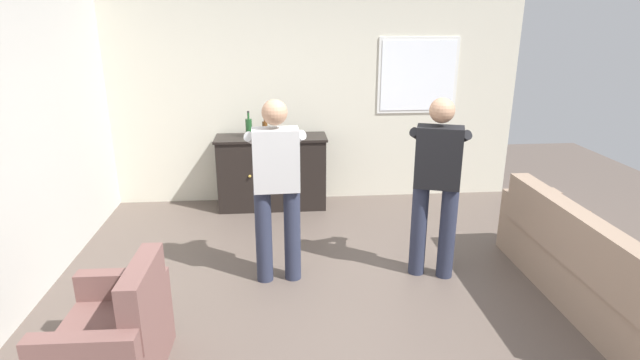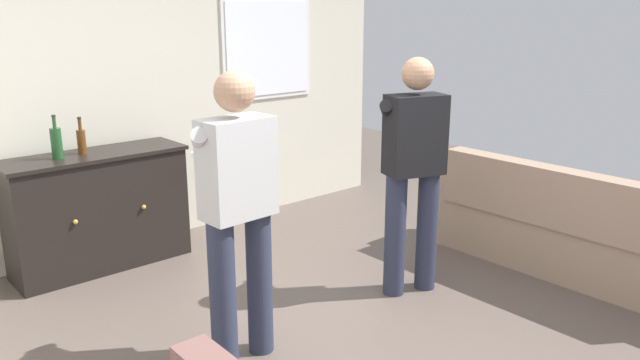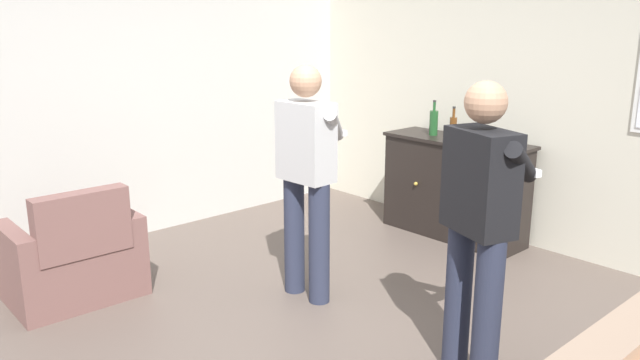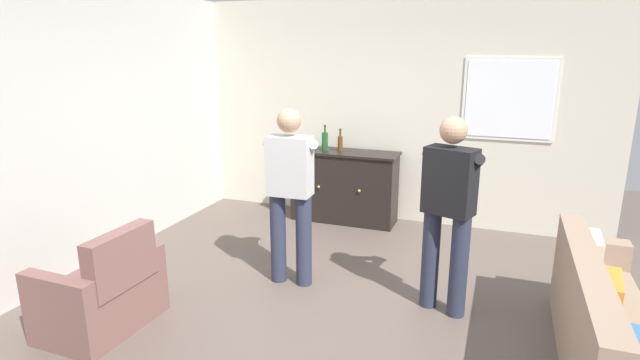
{
  "view_description": "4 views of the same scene",
  "coord_description": "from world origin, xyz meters",
  "px_view_note": "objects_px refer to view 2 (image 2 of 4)",
  "views": [
    {
      "loc": [
        -0.51,
        -3.74,
        2.34
      ],
      "look_at": [
        -0.15,
        0.4,
        0.97
      ],
      "focal_mm": 28.0,
      "sensor_mm": 36.0,
      "label": 1
    },
    {
      "loc": [
        -2.35,
        -2.33,
        1.99
      ],
      "look_at": [
        -0.1,
        0.23,
        1.05
      ],
      "focal_mm": 35.0,
      "sensor_mm": 36.0,
      "label": 2
    },
    {
      "loc": [
        2.65,
        -2.36,
        1.99
      ],
      "look_at": [
        -0.16,
        0.21,
        0.99
      ],
      "focal_mm": 35.0,
      "sensor_mm": 36.0,
      "label": 3
    },
    {
      "loc": [
        1.26,
        -3.63,
        2.2
      ],
      "look_at": [
        -0.17,
        0.25,
        1.1
      ],
      "focal_mm": 28.0,
      "sensor_mm": 36.0,
      "label": 4
    }
  ],
  "objects_px": {
    "sideboard_cabinet": "(99,210)",
    "person_standing_left": "(237,206)",
    "person_standing_right": "(413,165)",
    "bottle_wine_green": "(81,141)",
    "bottle_liquor_amber": "(56,143)",
    "couch": "(573,234)"
  },
  "relations": [
    {
      "from": "bottle_wine_green",
      "to": "bottle_liquor_amber",
      "type": "relative_size",
      "value": 0.87
    },
    {
      "from": "sideboard_cabinet",
      "to": "bottle_liquor_amber",
      "type": "distance_m",
      "value": 0.64
    },
    {
      "from": "sideboard_cabinet",
      "to": "bottle_wine_green",
      "type": "height_order",
      "value": "bottle_wine_green"
    },
    {
      "from": "sideboard_cabinet",
      "to": "person_standing_left",
      "type": "height_order",
      "value": "person_standing_left"
    },
    {
      "from": "bottle_wine_green",
      "to": "person_standing_left",
      "type": "bearing_deg",
      "value": -85.95
    },
    {
      "from": "couch",
      "to": "bottle_liquor_amber",
      "type": "bearing_deg",
      "value": 138.64
    },
    {
      "from": "bottle_liquor_amber",
      "to": "person_standing_right",
      "type": "height_order",
      "value": "person_standing_right"
    },
    {
      "from": "sideboard_cabinet",
      "to": "person_standing_left",
      "type": "bearing_deg",
      "value": -88.03
    },
    {
      "from": "bottle_liquor_amber",
      "to": "person_standing_left",
      "type": "xyz_separation_m",
      "value": [
        0.33,
        -1.85,
        -0.11
      ]
    },
    {
      "from": "couch",
      "to": "sideboard_cabinet",
      "type": "xyz_separation_m",
      "value": [
        -2.62,
        2.55,
        0.12
      ]
    },
    {
      "from": "person_standing_left",
      "to": "couch",
      "type": "bearing_deg",
      "value": -15.04
    },
    {
      "from": "person_standing_left",
      "to": "person_standing_right",
      "type": "distance_m",
      "value": 1.43
    },
    {
      "from": "person_standing_right",
      "to": "couch",
      "type": "bearing_deg",
      "value": -30.11
    },
    {
      "from": "couch",
      "to": "sideboard_cabinet",
      "type": "bearing_deg",
      "value": 135.77
    },
    {
      "from": "sideboard_cabinet",
      "to": "bottle_liquor_amber",
      "type": "height_order",
      "value": "bottle_liquor_amber"
    },
    {
      "from": "sideboard_cabinet",
      "to": "bottle_liquor_amber",
      "type": "relative_size",
      "value": 4.22
    },
    {
      "from": "couch",
      "to": "bottle_wine_green",
      "type": "relative_size",
      "value": 8.42
    },
    {
      "from": "couch",
      "to": "sideboard_cabinet",
      "type": "height_order",
      "value": "sideboard_cabinet"
    },
    {
      "from": "person_standing_left",
      "to": "sideboard_cabinet",
      "type": "bearing_deg",
      "value": 91.97
    },
    {
      "from": "bottle_liquor_amber",
      "to": "person_standing_left",
      "type": "distance_m",
      "value": 1.88
    },
    {
      "from": "couch",
      "to": "bottle_liquor_amber",
      "type": "xyz_separation_m",
      "value": [
        -2.88,
        2.54,
        0.7
      ]
    },
    {
      "from": "bottle_wine_green",
      "to": "person_standing_right",
      "type": "height_order",
      "value": "person_standing_right"
    }
  ]
}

